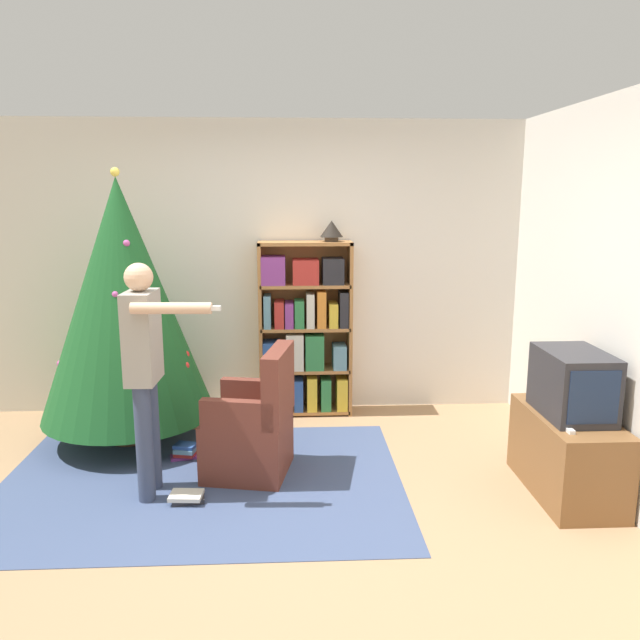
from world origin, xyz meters
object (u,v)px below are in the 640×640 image
table_lamp (332,230)px  christmas_tree (123,300)px  television (573,384)px  standing_person (145,362)px  bookshelf (305,331)px  armchair (253,430)px

table_lamp → christmas_tree: bearing=-161.6°
television → christmas_tree: (-3.12, 1.08, 0.39)m
television → standing_person: size_ratio=0.37×
christmas_tree → television: bearing=-19.1°
standing_person → table_lamp: 2.13m
bookshelf → television: 2.35m
table_lamp → television: bearing=-48.4°
standing_person → armchair: bearing=116.2°
bookshelf → table_lamp: (0.24, 0.01, 0.89)m
christmas_tree → standing_person: (0.37, -0.97, -0.24)m
bookshelf → armchair: bookshelf is taller
bookshelf → christmas_tree: 1.58m
christmas_tree → armchair: (1.03, -0.68, -0.83)m
bookshelf → television: size_ratio=2.72×
television → table_lamp: bearing=131.6°
armchair → standing_person: (-0.66, -0.29, 0.59)m
armchair → standing_person: bearing=-55.3°
bookshelf → christmas_tree: christmas_tree is taller
armchair → table_lamp: bearing=163.7°
bookshelf → christmas_tree: size_ratio=0.72×
television → christmas_tree: 3.33m
bookshelf → armchair: (-0.40, -1.22, -0.44)m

